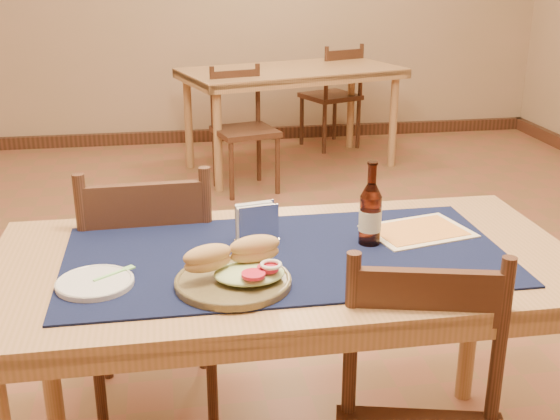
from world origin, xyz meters
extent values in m
cube|color=brown|center=(0.00, 0.00, -0.01)|extent=(6.00, 7.00, 0.02)
cylinder|color=#A8794F|center=(-0.72, -0.48, 0.35)|extent=(0.06, 0.06, 0.71)
cylinder|color=#A8794F|center=(0.72, -0.48, 0.35)|extent=(0.06, 0.06, 0.71)
cube|color=#A8794F|center=(0.00, -0.80, 0.73)|extent=(1.60, 0.80, 0.04)
cube|color=black|center=(0.00, -0.80, 0.75)|extent=(1.20, 0.60, 0.01)
cube|color=#48271A|center=(0.00, 3.47, 0.05)|extent=(6.00, 0.06, 0.10)
cylinder|color=#A8794F|center=(0.04, 2.08, 0.35)|extent=(0.06, 0.06, 0.71)
cylinder|color=#A8794F|center=(1.40, 2.46, 0.35)|extent=(0.06, 0.06, 0.71)
cylinder|color=#A8794F|center=(-0.13, 2.68, 0.35)|extent=(0.06, 0.06, 0.71)
cylinder|color=#A8794F|center=(1.23, 3.06, 0.35)|extent=(0.06, 0.06, 0.71)
cube|color=#A8794F|center=(0.63, 2.57, 0.73)|extent=(1.73, 1.18, 0.04)
cylinder|color=#48271A|center=(-0.21, -0.13, 0.23)|extent=(0.04, 0.04, 0.46)
cylinder|color=#48271A|center=(-0.58, -0.14, 0.23)|extent=(0.04, 0.04, 0.46)
cylinder|color=#48271A|center=(-0.20, -0.50, 0.23)|extent=(0.04, 0.04, 0.46)
cylinder|color=#48271A|center=(-0.57, -0.50, 0.23)|extent=(0.04, 0.04, 0.46)
cube|color=#48271A|center=(-0.39, -0.32, 0.46)|extent=(0.44, 0.44, 0.04)
cube|color=#48271A|center=(-0.38, -0.51, 0.82)|extent=(0.37, 0.04, 0.14)
cylinder|color=#48271A|center=(-0.20, -0.51, 0.69)|extent=(0.04, 0.04, 0.47)
cylinder|color=#48271A|center=(-0.57, -0.51, 0.69)|extent=(0.04, 0.04, 0.47)
cube|color=#48271A|center=(0.27, -1.15, 0.78)|extent=(0.35, 0.11, 0.14)
cylinder|color=#48271A|center=(0.10, -1.11, 0.66)|extent=(0.04, 0.04, 0.45)
cylinder|color=#48271A|center=(0.44, -1.19, 0.66)|extent=(0.04, 0.04, 0.45)
cylinder|color=#48271A|center=(0.11, 1.86, 0.21)|extent=(0.03, 0.03, 0.41)
cylinder|color=#48271A|center=(0.43, 1.94, 0.21)|extent=(0.03, 0.03, 0.41)
cylinder|color=#48271A|center=(0.02, 2.18, 0.21)|extent=(0.03, 0.03, 0.41)
cylinder|color=#48271A|center=(0.34, 2.26, 0.21)|extent=(0.03, 0.03, 0.41)
cube|color=#48271A|center=(0.23, 2.06, 0.41)|extent=(0.47, 0.47, 0.04)
cube|color=#48271A|center=(0.18, 2.23, 0.73)|extent=(0.33, 0.11, 0.13)
cylinder|color=#48271A|center=(0.02, 2.19, 0.62)|extent=(0.03, 0.03, 0.42)
cylinder|color=#48271A|center=(0.34, 2.27, 0.62)|extent=(0.03, 0.03, 0.42)
cylinder|color=#48271A|center=(1.16, 3.35, 0.21)|extent=(0.03, 0.03, 0.43)
cylinder|color=#48271A|center=(0.85, 3.22, 0.21)|extent=(0.03, 0.03, 0.43)
cylinder|color=#48271A|center=(1.29, 3.03, 0.21)|extent=(0.03, 0.03, 0.43)
cylinder|color=#48271A|center=(0.97, 2.91, 0.21)|extent=(0.03, 0.03, 0.43)
cube|color=#48271A|center=(1.07, 3.13, 0.43)|extent=(0.52, 0.52, 0.04)
cube|color=#48271A|center=(1.13, 2.96, 0.76)|extent=(0.33, 0.15, 0.13)
cylinder|color=#48271A|center=(1.29, 3.02, 0.65)|extent=(0.03, 0.03, 0.44)
cylinder|color=#48271A|center=(0.97, 2.90, 0.65)|extent=(0.03, 0.03, 0.44)
cylinder|color=brown|center=(-0.16, -0.96, 0.76)|extent=(0.29, 0.29, 0.02)
torus|color=brown|center=(-0.16, -0.96, 0.77)|extent=(0.29, 0.29, 0.01)
ellipsoid|color=#BDCF8E|center=(-0.12, -0.97, 0.79)|extent=(0.18, 0.14, 0.03)
ellipsoid|color=tan|center=(-0.22, -0.96, 0.83)|extent=(0.14, 0.10, 0.07)
ellipsoid|color=tan|center=(-0.10, -0.93, 0.83)|extent=(0.14, 0.08, 0.07)
cylinder|color=red|center=(-0.12, -1.02, 0.81)|extent=(0.06, 0.06, 0.01)
cylinder|color=red|center=(-0.08, -0.99, 0.81)|extent=(0.05, 0.05, 0.01)
torus|color=silver|center=(-0.07, -1.00, 0.82)|extent=(0.05, 0.05, 0.01)
cylinder|color=silver|center=(-0.50, -0.91, 0.76)|extent=(0.19, 0.19, 0.01)
torus|color=silver|center=(-0.50, -0.91, 0.77)|extent=(0.19, 0.19, 0.01)
cube|color=#8AE27C|center=(-0.47, -0.89, 0.77)|extent=(0.08, 0.06, 0.00)
cube|color=#8AE27C|center=(-0.42, -0.85, 0.77)|extent=(0.03, 0.03, 0.00)
cylinder|color=#40150B|center=(0.25, -0.76, 0.83)|extent=(0.06, 0.06, 0.14)
cone|color=#40150B|center=(0.25, -0.76, 0.91)|extent=(0.06, 0.06, 0.04)
cylinder|color=#40150B|center=(0.25, -0.76, 0.96)|extent=(0.02, 0.02, 0.06)
cylinder|color=#40150B|center=(0.25, -0.76, 0.99)|extent=(0.03, 0.03, 0.01)
cylinder|color=beige|center=(0.25, -0.76, 0.83)|extent=(0.06, 0.06, 0.06)
cube|color=silver|center=(-0.06, -0.69, 0.76)|extent=(0.13, 0.07, 0.00)
cube|color=silver|center=(-0.06, -0.71, 0.81)|extent=(0.12, 0.02, 0.11)
cube|color=silver|center=(-0.07, -0.67, 0.81)|extent=(0.12, 0.02, 0.11)
cube|color=silver|center=(-0.06, -0.69, 0.81)|extent=(0.12, 0.05, 0.10)
cube|color=#3A83BC|center=(-0.06, -0.70, 0.82)|extent=(0.08, 0.02, 0.04)
cube|color=beige|center=(0.42, -0.70, 0.76)|extent=(0.33, 0.27, 0.00)
cube|color=orange|center=(0.42, -0.70, 0.76)|extent=(0.29, 0.23, 0.00)
camera|label=1|loc=(-0.31, -2.54, 1.52)|focal=45.00mm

